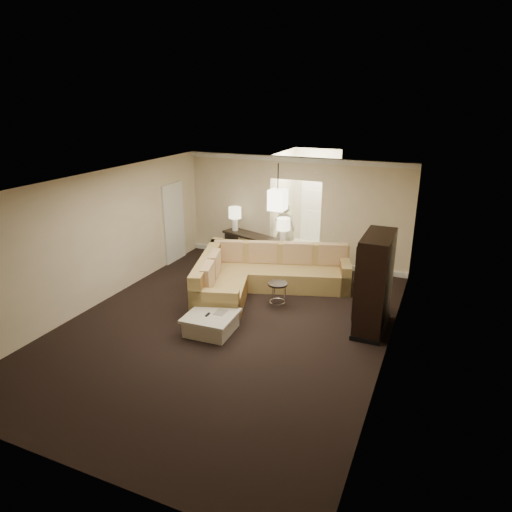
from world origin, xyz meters
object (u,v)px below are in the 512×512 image
at_px(sectional_sofa, 260,276).
at_px(coffee_table, 211,323).
at_px(console_table, 258,249).
at_px(person, 285,226).
at_px(armoire, 374,285).
at_px(drink_table, 278,290).

bearing_deg(sectional_sofa, coffee_table, -110.76).
height_order(console_table, person, person).
xyz_separation_m(armoire, person, (-2.96, 3.29, -0.05)).
bearing_deg(console_table, armoire, -14.23).
bearing_deg(drink_table, console_table, 123.08).
distance_m(sectional_sofa, person, 2.62).
bearing_deg(coffee_table, person, 92.61).
bearing_deg(drink_table, sectional_sofa, 139.45).
distance_m(armoire, person, 4.43).
xyz_separation_m(console_table, armoire, (3.30, -2.19, 0.41)).
bearing_deg(drink_table, coffee_table, -115.77).
distance_m(sectional_sofa, coffee_table, 2.11).
relative_size(coffee_table, person, 0.56).
distance_m(coffee_table, person, 4.71).
relative_size(coffee_table, console_table, 0.43).
bearing_deg(coffee_table, drink_table, 64.23).
bearing_deg(person, console_table, 69.57).
bearing_deg(armoire, drink_table, 174.47).
relative_size(sectional_sofa, person, 2.03).
xyz_separation_m(sectional_sofa, console_table, (-0.67, 1.45, 0.10)).
xyz_separation_m(coffee_table, drink_table, (0.75, 1.56, 0.19)).
bearing_deg(sectional_sofa, person, 79.81).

